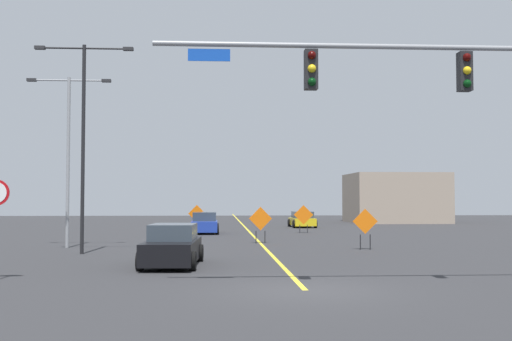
% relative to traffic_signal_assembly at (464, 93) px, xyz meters
% --- Properties ---
extents(ground, '(144.65, 144.65, 0.00)m').
position_rel_traffic_signal_assembly_xyz_m(ground, '(-4.27, 0.01, -5.19)').
color(ground, '#2D2D30').
extents(road_centre_stripe, '(0.16, 80.36, 0.01)m').
position_rel_traffic_signal_assembly_xyz_m(road_centre_stripe, '(-4.27, 40.19, -5.18)').
color(road_centre_stripe, yellow).
rests_on(road_centre_stripe, ground).
extents(traffic_signal_assembly, '(12.51, 0.44, 6.95)m').
position_rel_traffic_signal_assembly_xyz_m(traffic_signal_assembly, '(0.00, 0.00, 0.00)').
color(traffic_signal_assembly, gray).
rests_on(traffic_signal_assembly, ground).
extents(street_lamp_mid_left, '(4.24, 0.24, 9.07)m').
position_rel_traffic_signal_assembly_xyz_m(street_lamp_mid_left, '(-12.37, 11.25, 0.18)').
color(street_lamp_mid_left, black).
rests_on(street_lamp_mid_left, ground).
extents(street_lamp_far_left, '(4.04, 0.24, 8.31)m').
position_rel_traffic_signal_assembly_xyz_m(street_lamp_far_left, '(-13.82, 14.74, -0.24)').
color(street_lamp_far_left, gray).
rests_on(street_lamp_far_left, ground).
extents(construction_sign_left_lane, '(1.18, 0.10, 1.90)m').
position_rel_traffic_signal_assembly_xyz_m(construction_sign_left_lane, '(0.32, 12.70, -3.98)').
color(construction_sign_left_lane, orange).
rests_on(construction_sign_left_lane, ground).
extents(construction_sign_right_lane, '(1.27, 0.29, 1.91)m').
position_rel_traffic_signal_assembly_xyz_m(construction_sign_right_lane, '(-8.09, 30.65, -4.00)').
color(construction_sign_right_lane, orange).
rests_on(construction_sign_right_lane, ground).
extents(construction_sign_left_shoulder, '(1.25, 0.25, 1.94)m').
position_rel_traffic_signal_assembly_xyz_m(construction_sign_left_shoulder, '(-4.26, 17.25, -3.97)').
color(construction_sign_left_shoulder, orange).
rests_on(construction_sign_left_shoulder, ground).
extents(construction_sign_right_shoulder, '(1.35, 0.15, 1.93)m').
position_rel_traffic_signal_assembly_xyz_m(construction_sign_right_shoulder, '(-0.59, 27.20, -4.00)').
color(construction_sign_right_shoulder, orange).
rests_on(construction_sign_right_shoulder, ground).
extents(car_black_passing, '(2.13, 4.60, 1.47)m').
position_rel_traffic_signal_assembly_xyz_m(car_black_passing, '(-8.14, 6.26, -4.50)').
color(car_black_passing, black).
rests_on(car_black_passing, ground).
extents(car_yellow_near, '(2.07, 3.87, 1.31)m').
position_rel_traffic_signal_assembly_xyz_m(car_yellow_near, '(0.47, 35.72, -4.56)').
color(car_yellow_near, gold).
rests_on(car_yellow_near, ground).
extents(car_blue_approaching, '(1.97, 3.97, 1.45)m').
position_rel_traffic_signal_assembly_xyz_m(car_blue_approaching, '(-7.44, 26.90, -4.50)').
color(car_blue_approaching, '#1E389E').
rests_on(car_blue_approaching, ground).
extents(roadside_building_east, '(9.07, 8.20, 4.87)m').
position_rel_traffic_signal_assembly_xyz_m(roadside_building_east, '(11.20, 45.75, -2.75)').
color(roadside_building_east, gray).
rests_on(roadside_building_east, ground).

